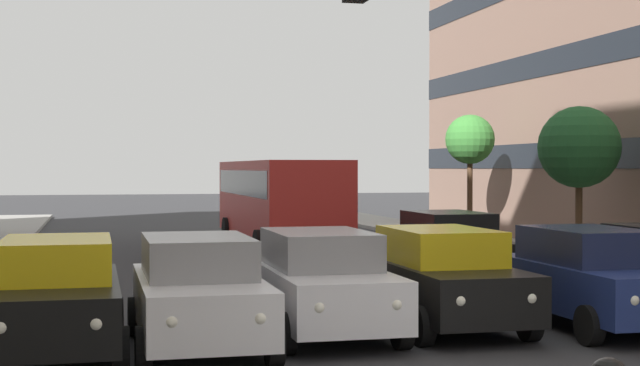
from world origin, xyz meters
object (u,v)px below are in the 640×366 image
car_5 (56,295)px  car_2 (443,277)px  car_1 (592,277)px  car_row2_0 (450,247)px  car_3 (322,282)px  car_4 (198,291)px  traffic_light_gantry (37,70)px  bus_behind_traffic (278,196)px  street_tree_2 (579,148)px  street_tree_3 (470,141)px

car_5 → car_2: bearing=-172.5°
car_1 → car_row2_0: 6.31m
car_2 → car_3: bearing=3.8°
car_4 → traffic_light_gantry: size_ratio=0.81×
car_3 → car_5: size_ratio=1.00×
bus_behind_traffic → street_tree_2: 9.83m
street_tree_3 → car_3: bearing=60.1°
car_3 → car_4: 2.25m
car_row2_0 → bus_behind_traffic: bearing=-75.6°
bus_behind_traffic → car_1: bearing=99.3°
street_tree_3 → car_4: bearing=56.2°
car_3 → car_5: 4.28m
street_tree_3 → street_tree_2: bearing=90.8°
car_2 → car_row2_0: (-2.39, -5.76, 0.00)m
car_2 → street_tree_3: (-7.45, -16.66, 2.89)m
car_4 → street_tree_3: street_tree_3 is taller
car_1 → car_5: 8.97m
car_5 → bus_behind_traffic: size_ratio=0.42×
bus_behind_traffic → street_tree_2: (-7.56, 6.11, 1.50)m
car_1 → traffic_light_gantry: 10.62m
car_1 → street_tree_3: (-4.90, -17.21, 2.89)m
car_row2_0 → bus_behind_traffic: bus_behind_traffic is taller
car_5 → traffic_light_gantry: size_ratio=0.81×
street_tree_2 → car_4: bearing=39.6°
street_tree_3 → car_2: bearing=65.9°
car_1 → car_4: size_ratio=1.00×
car_1 → bus_behind_traffic: bearing=-80.7°
car_5 → car_row2_0: size_ratio=1.00×
bus_behind_traffic → street_tree_3: street_tree_3 is taller
car_2 → street_tree_3: 18.47m
car_5 → street_tree_2: bearing=-145.0°
car_3 → traffic_light_gantry: bearing=52.0°
car_2 → car_4: 4.41m
street_tree_2 → street_tree_3: bearing=-89.2°
car_row2_0 → car_3: bearing=52.2°
car_4 → traffic_light_gantry: traffic_light_gantry is taller
car_3 → car_4: (2.13, 0.75, 0.00)m
traffic_light_gantry → street_tree_3: size_ratio=1.20×
car_5 → car_1: bearing=-178.1°
car_4 → street_tree_3: bearing=-123.8°
car_2 → car_5: size_ratio=1.00×
car_1 → bus_behind_traffic: size_ratio=0.42×
car_3 → car_4: size_ratio=1.00×
car_4 → car_row2_0: (-6.71, -6.65, 0.00)m
street_tree_2 → street_tree_3: size_ratio=0.96×
car_1 → car_row2_0: bearing=-88.6°
traffic_light_gantry → street_tree_3: bearing=-122.0°
car_1 → traffic_light_gantry: traffic_light_gantry is taller
car_row2_0 → street_tree_3: 12.36m
bus_behind_traffic → traffic_light_gantry: 21.61m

